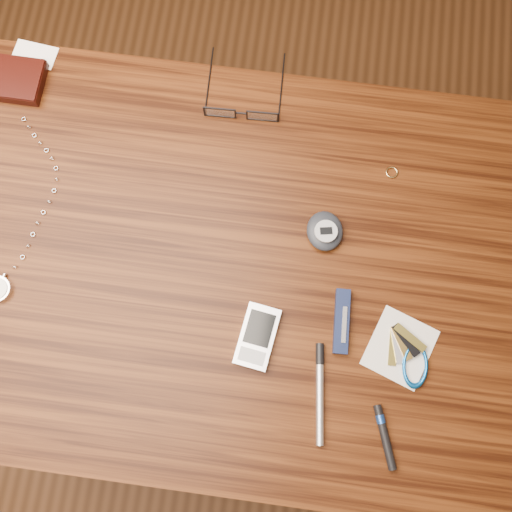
# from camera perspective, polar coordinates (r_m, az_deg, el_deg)

# --- Properties ---
(ground) EXTENTS (3.80, 3.80, 0.00)m
(ground) POSITION_cam_1_polar(r_m,az_deg,el_deg) (1.66, -1.30, -6.56)
(ground) COLOR #472814
(ground) RESTS_ON ground
(desk) EXTENTS (1.00, 0.70, 0.75)m
(desk) POSITION_cam_1_polar(r_m,az_deg,el_deg) (1.02, -2.10, -2.03)
(desk) COLOR #3D1C09
(desk) RESTS_ON ground
(wallet_and_card) EXTENTS (0.11, 0.13, 0.02)m
(wallet_and_card) POSITION_cam_1_polar(r_m,az_deg,el_deg) (1.11, -22.99, 15.99)
(wallet_and_card) COLOR black
(wallet_and_card) RESTS_ON desk
(eyeglasses) EXTENTS (0.13, 0.14, 0.03)m
(eyeglasses) POSITION_cam_1_polar(r_m,az_deg,el_deg) (1.00, -1.44, 14.34)
(eyeglasses) COLOR black
(eyeglasses) RESTS_ON desk
(gold_ring) EXTENTS (0.02, 0.02, 0.00)m
(gold_ring) POSITION_cam_1_polar(r_m,az_deg,el_deg) (0.99, 13.42, 8.14)
(gold_ring) COLOR tan
(gold_ring) RESTS_ON desk
(pocket_watch) EXTENTS (0.09, 0.32, 0.01)m
(pocket_watch) POSITION_cam_1_polar(r_m,az_deg,el_deg) (0.99, -24.19, -2.38)
(pocket_watch) COLOR silver
(pocket_watch) RESTS_ON desk
(pda_phone) EXTENTS (0.07, 0.10, 0.01)m
(pda_phone) POSITION_cam_1_polar(r_m,az_deg,el_deg) (0.89, 0.13, -8.05)
(pda_phone) COLOR silver
(pda_phone) RESTS_ON desk
(pedometer) EXTENTS (0.07, 0.08, 0.03)m
(pedometer) POSITION_cam_1_polar(r_m,az_deg,el_deg) (0.92, 6.90, 2.50)
(pedometer) COLOR black
(pedometer) RESTS_ON desk
(notepad_keys) EXTENTS (0.12, 0.13, 0.01)m
(notepad_keys) POSITION_cam_1_polar(r_m,az_deg,el_deg) (0.92, 14.94, -9.61)
(notepad_keys) COLOR white
(notepad_keys) RESTS_ON desk
(pocket_knife) EXTENTS (0.03, 0.10, 0.01)m
(pocket_knife) POSITION_cam_1_polar(r_m,az_deg,el_deg) (0.90, 8.56, -6.48)
(pocket_knife) COLOR #111938
(pocket_knife) RESTS_ON desk
(silver_pen) EXTENTS (0.03, 0.15, 0.01)m
(silver_pen) POSITION_cam_1_polar(r_m,az_deg,el_deg) (0.89, 6.40, -12.73)
(silver_pen) COLOR #BBBBC0
(silver_pen) RESTS_ON desk
(black_blue_pen) EXTENTS (0.04, 0.09, 0.01)m
(black_blue_pen) POSITION_cam_1_polar(r_m,az_deg,el_deg) (0.91, 12.70, -17.03)
(black_blue_pen) COLOR black
(black_blue_pen) RESTS_ON desk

